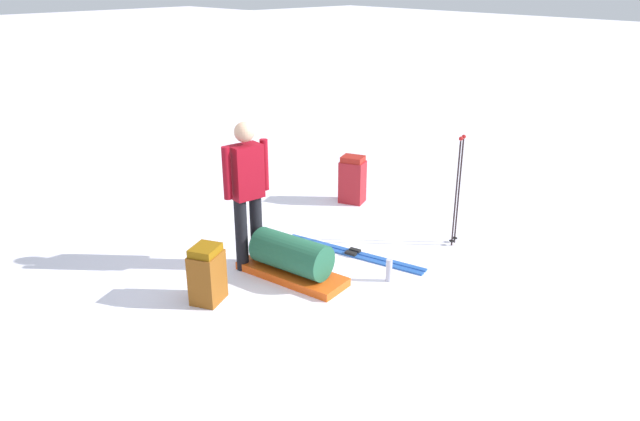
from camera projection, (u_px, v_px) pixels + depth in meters
ground_plane at (320, 267)px, 6.97m from camera, size 80.00×80.00×0.00m
distant_snow_ridge at (10, 40)px, 22.72m from camera, size 19.76×6.16×1.51m
skier_standing at (247, 188)px, 6.63m from camera, size 0.57×0.24×1.70m
ski_pair_near at (353, 253)px, 7.27m from camera, size 0.68×1.83×0.05m
backpack_large_dark at (352, 180)px, 8.80m from camera, size 0.40×0.43×0.70m
backpack_bright at (207, 275)px, 6.15m from camera, size 0.43×0.40×0.61m
ski_poles_planted_near at (458, 186)px, 7.27m from camera, size 0.17×0.10×1.39m
gear_sled at (291, 259)px, 6.65m from camera, size 0.71×1.35×0.49m
thermos_bottle at (389, 270)px, 6.60m from camera, size 0.07×0.07×0.26m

